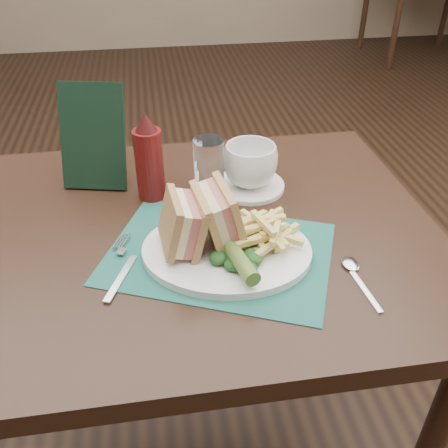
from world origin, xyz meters
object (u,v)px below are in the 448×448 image
(sandwich_half_a, at_px, (170,225))
(saucer, at_px, (250,186))
(sandwich_half_b, at_px, (208,216))
(drinking_glass, at_px, (209,169))
(coffee_cup, at_px, (250,165))
(plate, at_px, (227,251))
(check_presenter, at_px, (93,137))
(table_main, at_px, (207,356))
(placemat, at_px, (219,253))
(table_bg_right, at_px, (424,11))
(ketchup_bottle, at_px, (149,157))

(sandwich_half_a, relative_size, saucer, 0.69)
(sandwich_half_b, distance_m, drinking_glass, 0.18)
(coffee_cup, bearing_deg, saucer, 0.00)
(plate, height_order, check_presenter, check_presenter)
(sandwich_half_a, bearing_deg, check_presenter, 110.29)
(table_main, xyz_separation_m, saucer, (0.12, 0.13, 0.38))
(table_main, relative_size, placemat, 2.31)
(table_main, relative_size, drinking_glass, 6.92)
(coffee_cup, distance_m, drinking_glass, 0.09)
(placemat, height_order, drinking_glass, drinking_glass)
(table_bg_right, relative_size, ketchup_bottle, 4.84)
(table_main, bearing_deg, plate, -71.63)
(table_bg_right, height_order, ketchup_bottle, ketchup_bottle)
(table_main, bearing_deg, sandwich_half_a, -127.20)
(sandwich_half_a, xyz_separation_m, ketchup_bottle, (-0.03, 0.21, 0.02))
(sandwich_half_a, distance_m, ketchup_bottle, 0.21)
(coffee_cup, height_order, check_presenter, check_presenter)
(sandwich_half_b, bearing_deg, plate, -41.94)
(check_presenter, bearing_deg, table_main, -32.52)
(table_main, bearing_deg, ketchup_bottle, 126.08)
(saucer, height_order, ketchup_bottle, ketchup_bottle)
(plate, relative_size, sandwich_half_b, 2.69)
(ketchup_bottle, xyz_separation_m, check_presenter, (-0.11, 0.08, 0.01))
(sandwich_half_a, bearing_deg, ketchup_bottle, 92.27)
(plate, relative_size, ketchup_bottle, 1.61)
(table_main, distance_m, sandwich_half_a, 0.46)
(plate, height_order, saucer, plate)
(placemat, bearing_deg, ketchup_bottle, 117.39)
(saucer, distance_m, coffee_cup, 0.05)
(saucer, height_order, drinking_glass, drinking_glass)
(plate, bearing_deg, check_presenter, 139.49)
(table_bg_right, xyz_separation_m, sandwich_half_b, (-2.28, -3.45, 0.45))
(sandwich_half_b, bearing_deg, table_main, 83.20)
(placemat, distance_m, saucer, 0.24)
(drinking_glass, bearing_deg, coffee_cup, 14.37)
(saucer, bearing_deg, sandwich_half_b, -119.81)
(placemat, relative_size, sandwich_half_b, 3.50)
(sandwich_half_b, bearing_deg, check_presenter, 118.53)
(table_main, distance_m, drinking_glass, 0.45)
(saucer, bearing_deg, ketchup_bottle, -178.79)
(sandwich_half_a, height_order, coffee_cup, sandwich_half_a)
(table_bg_right, relative_size, placemat, 2.31)
(placemat, xyz_separation_m, drinking_glass, (0.01, 0.19, 0.06))
(drinking_glass, bearing_deg, check_presenter, 156.33)
(table_main, height_order, table_bg_right, same)
(check_presenter, bearing_deg, sandwich_half_b, -40.86)
(table_bg_right, relative_size, drinking_glass, 6.92)
(table_main, bearing_deg, drinking_glass, 76.03)
(ketchup_bottle, bearing_deg, table_bg_right, 53.88)
(table_bg_right, distance_m, sandwich_half_a, 4.20)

